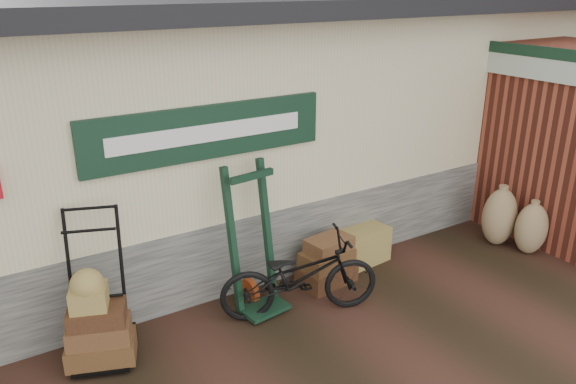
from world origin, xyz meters
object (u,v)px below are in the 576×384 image
at_px(wicker_hamper, 360,245).
at_px(bicycle, 300,272).
at_px(porter_trolley, 96,286).
at_px(green_barrow, 253,240).
at_px(suitcase_stack, 327,261).

relative_size(wicker_hamper, bicycle, 0.41).
height_order(porter_trolley, green_barrow, green_barrow).
xyz_separation_m(wicker_hamper, bicycle, (-1.30, -0.60, 0.27)).
bearing_deg(green_barrow, wicker_hamper, 0.08).
relative_size(green_barrow, wicker_hamper, 2.33).
xyz_separation_m(green_barrow, suitcase_stack, (0.97, -0.01, -0.52)).
bearing_deg(suitcase_stack, bicycle, -149.44).
distance_m(porter_trolley, wicker_hamper, 3.33).
relative_size(green_barrow, bicycle, 0.95).
xyz_separation_m(porter_trolley, suitcase_stack, (2.60, -0.04, -0.45)).
distance_m(suitcase_stack, wicker_hamper, 0.72).
bearing_deg(porter_trolley, suitcase_stack, 19.57).
bearing_deg(porter_trolley, green_barrow, 19.29).
relative_size(suitcase_stack, bicycle, 0.39).
height_order(green_barrow, suitcase_stack, green_barrow).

